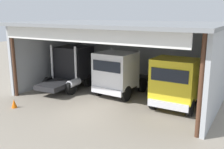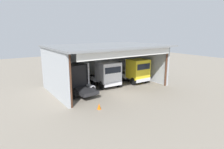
% 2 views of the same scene
% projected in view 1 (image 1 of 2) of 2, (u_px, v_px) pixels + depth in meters
% --- Properties ---
extents(ground_plane, '(80.00, 80.00, 0.00)m').
position_uv_depth(ground_plane, '(87.00, 113.00, 15.77)').
color(ground_plane, gray).
rests_on(ground_plane, ground).
extents(workshop_shed, '(14.11, 9.70, 5.34)m').
position_uv_depth(workshop_shed, '(126.00, 44.00, 19.12)').
color(workshop_shed, '#ADB2B7').
rests_on(workshop_shed, ground).
extents(truck_black_center_right_bay, '(2.88, 5.23, 3.54)m').
position_uv_depth(truck_black_center_right_bay, '(72.00, 66.00, 20.84)').
color(truck_black_center_right_bay, black).
rests_on(truck_black_center_right_bay, ground).
extents(truck_white_right_bay, '(2.81, 5.34, 3.34)m').
position_uv_depth(truck_white_right_bay, '(118.00, 73.00, 18.83)').
color(truck_white_right_bay, white).
rests_on(truck_white_right_bay, ground).
extents(truck_yellow_left_bay, '(2.75, 5.11, 3.28)m').
position_uv_depth(truck_yellow_left_bay, '(176.00, 83.00, 16.18)').
color(truck_yellow_left_bay, yellow).
rests_on(truck_yellow_left_bay, ground).
extents(oil_drum, '(0.58, 0.58, 0.88)m').
position_uv_depth(oil_drum, '(159.00, 82.00, 21.03)').
color(oil_drum, gold).
rests_on(oil_drum, ground).
extents(tool_cart, '(0.90, 0.60, 1.00)m').
position_uv_depth(tool_cart, '(160.00, 82.00, 20.83)').
color(tool_cart, black).
rests_on(tool_cart, ground).
extents(traffic_cone, '(0.36, 0.36, 0.56)m').
position_uv_depth(traffic_cone, '(14.00, 103.00, 16.58)').
color(traffic_cone, orange).
rests_on(traffic_cone, ground).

